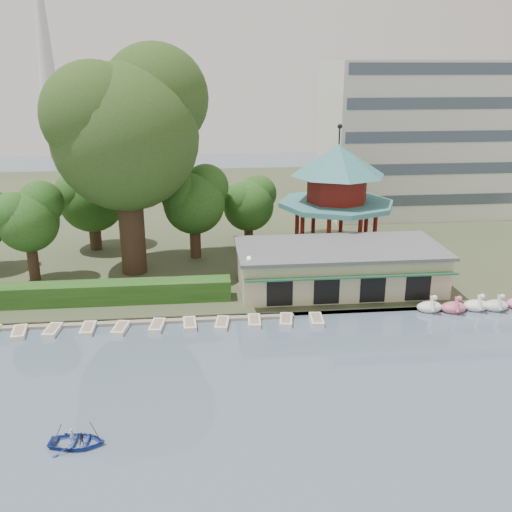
{
  "coord_description": "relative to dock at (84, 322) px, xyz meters",
  "views": [
    {
      "loc": [
        -2.49,
        -25.84,
        19.76
      ],
      "look_at": [
        2.0,
        18.0,
        5.0
      ],
      "focal_mm": 40.0,
      "sensor_mm": 36.0,
      "label": 1
    }
  ],
  "objects": [
    {
      "name": "ground_plane",
      "position": [
        12.0,
        -17.2,
        -0.12
      ],
      "size": [
        220.0,
        220.0,
        0.0
      ],
      "primitive_type": "plane",
      "color": "slate",
      "rests_on": "ground"
    },
    {
      "name": "shore",
      "position": [
        12.0,
        34.8,
        0.08
      ],
      "size": [
        220.0,
        70.0,
        0.4
      ],
      "primitive_type": "cube",
      "color": "#424930",
      "rests_on": "ground"
    },
    {
      "name": "embankment",
      "position": [
        12.0,
        0.1,
        0.03
      ],
      "size": [
        220.0,
        0.6,
        0.3
      ],
      "primitive_type": "cube",
      "color": "gray",
      "rests_on": "ground"
    },
    {
      "name": "dock",
      "position": [
        0.0,
        0.0,
        0.0
      ],
      "size": [
        34.0,
        1.6,
        0.24
      ],
      "primitive_type": "cube",
      "color": "gray",
      "rests_on": "ground"
    },
    {
      "name": "boathouse",
      "position": [
        22.0,
        4.77,
        2.25
      ],
      "size": [
        18.6,
        9.39,
        3.9
      ],
      "color": "#BEB58E",
      "rests_on": "shore"
    },
    {
      "name": "pavilion",
      "position": [
        24.0,
        14.8,
        7.36
      ],
      "size": [
        12.4,
        12.4,
        13.5
      ],
      "color": "#BEB58E",
      "rests_on": "shore"
    },
    {
      "name": "office_building",
      "position": [
        44.67,
        31.8,
        9.61
      ],
      "size": [
        38.0,
        18.0,
        20.0
      ],
      "color": "silver",
      "rests_on": "shore"
    },
    {
      "name": "broadcast_tower",
      "position": [
        -30.0,
        122.8,
        33.86
      ],
      "size": [
        8.0,
        8.0,
        96.0
      ],
      "color": "silver",
      "rests_on": "ground"
    },
    {
      "name": "hedge",
      "position": [
        -3.0,
        3.3,
        1.18
      ],
      "size": [
        30.0,
        2.0,
        1.8
      ],
      "primitive_type": "cube",
      "color": "#29541C",
      "rests_on": "shore"
    },
    {
      "name": "lamp_post",
      "position": [
        13.5,
        1.8,
        3.22
      ],
      "size": [
        0.36,
        0.36,
        4.28
      ],
      "color": "black",
      "rests_on": "shore"
    },
    {
      "name": "big_tree",
      "position": [
        3.18,
        11.02,
        14.47
      ],
      "size": [
        14.82,
        13.81,
        21.54
      ],
      "color": "#3A281C",
      "rests_on": "shore"
    },
    {
      "name": "small_trees",
      "position": [
        -0.95,
        14.95,
        6.13
      ],
      "size": [
        39.07,
        16.49,
        9.76
      ],
      "color": "#3A281C",
      "rests_on": "shore"
    },
    {
      "name": "swan_boats",
      "position": [
        33.52,
        -0.6,
        0.28
      ],
      "size": [
        11.77,
        2.16,
        1.92
      ],
      "color": "white",
      "rests_on": "ground"
    },
    {
      "name": "moored_rowboats",
      "position": [
        1.9,
        -1.41,
        0.06
      ],
      "size": [
        34.82,
        2.75,
        0.36
      ],
      "color": "white",
      "rests_on": "ground"
    },
    {
      "name": "rowboat_with_passengers",
      "position": [
        2.45,
        -15.88,
        0.33
      ],
      "size": [
        4.57,
        3.46,
        2.01
      ],
      "color": "#2A46A4",
      "rests_on": "ground"
    }
  ]
}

